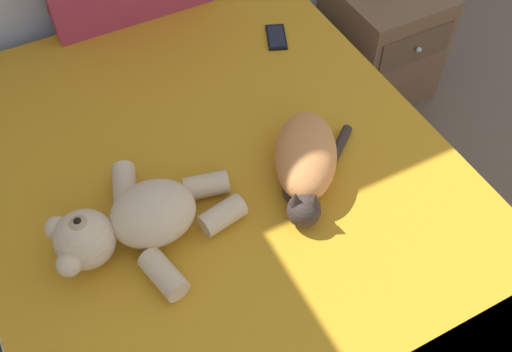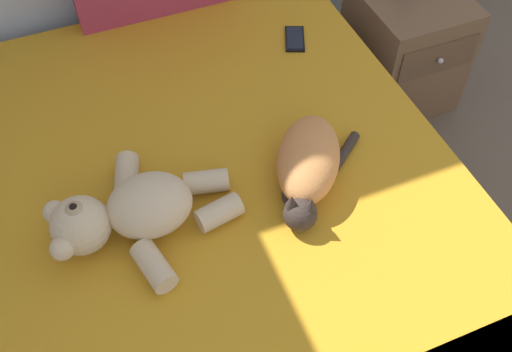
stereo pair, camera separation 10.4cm
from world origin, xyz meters
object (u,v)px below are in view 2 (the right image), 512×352
(cat, at_px, (308,164))
(teddy_bear, at_px, (131,212))
(cell_phone, at_px, (295,39))
(nightstand, at_px, (404,47))
(bed, at_px, (230,231))

(cat, height_order, teddy_bear, teddy_bear)
(cat, distance_m, teddy_bear, 0.54)
(cell_phone, bearing_deg, nightstand, 4.91)
(bed, xyz_separation_m, teddy_bear, (-0.30, -0.04, 0.33))
(teddy_bear, height_order, cell_phone, teddy_bear)
(cat, bearing_deg, nightstand, 39.76)
(cell_phone, relative_size, nightstand, 0.31)
(bed, height_order, cell_phone, cell_phone)
(cell_phone, bearing_deg, bed, -130.93)
(teddy_bear, distance_m, nightstand, 1.54)
(teddy_bear, bearing_deg, bed, 8.26)
(cat, relative_size, cell_phone, 2.47)
(bed, distance_m, cell_phone, 0.79)
(teddy_bear, bearing_deg, nightstand, 25.73)
(bed, height_order, teddy_bear, teddy_bear)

